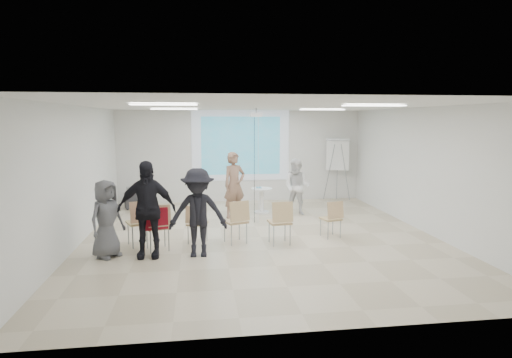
{
  "coord_description": "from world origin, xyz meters",
  "views": [
    {
      "loc": [
        -1.4,
        -9.52,
        2.7
      ],
      "look_at": [
        0.0,
        0.8,
        1.25
      ],
      "focal_mm": 30.0,
      "sensor_mm": 36.0,
      "label": 1
    }
  ],
  "objects": [
    {
      "name": "floor",
      "position": [
        0.0,
        0.0,
        -0.05
      ],
      "size": [
        8.0,
        9.0,
        0.1
      ],
      "primitive_type": "cube",
      "color": "beige",
      "rests_on": "ground"
    },
    {
      "name": "ceiling",
      "position": [
        0.0,
        0.0,
        3.05
      ],
      "size": [
        8.0,
        9.0,
        0.1
      ],
      "primitive_type": "cube",
      "color": "white",
      "rests_on": "wall_back"
    },
    {
      "name": "wall_back",
      "position": [
        0.0,
        4.55,
        1.5
      ],
      "size": [
        8.0,
        0.1,
        3.0
      ],
      "primitive_type": "cube",
      "color": "silver",
      "rests_on": "floor"
    },
    {
      "name": "wall_left",
      "position": [
        -4.05,
        0.0,
        1.5
      ],
      "size": [
        0.1,
        9.0,
        3.0
      ],
      "primitive_type": "cube",
      "color": "silver",
      "rests_on": "floor"
    },
    {
      "name": "wall_right",
      "position": [
        4.05,
        0.0,
        1.5
      ],
      "size": [
        0.1,
        9.0,
        3.0
      ],
      "primitive_type": "cube",
      "color": "silver",
      "rests_on": "floor"
    },
    {
      "name": "projection_halo",
      "position": [
        0.0,
        4.49,
        1.85
      ],
      "size": [
        3.2,
        0.01,
        2.3
      ],
      "primitive_type": "cube",
      "color": "silver",
      "rests_on": "wall_back"
    },
    {
      "name": "projection_image",
      "position": [
        0.0,
        4.47,
        1.85
      ],
      "size": [
        2.6,
        0.01,
        1.9
      ],
      "primitive_type": "cube",
      "color": "teal",
      "rests_on": "wall_back"
    },
    {
      "name": "pedestal_table",
      "position": [
        0.4,
        2.54,
        0.42
      ],
      "size": [
        0.62,
        0.62,
        0.75
      ],
      "rotation": [
        0.0,
        0.0,
        -0.02
      ],
      "color": "silver",
      "rests_on": "floor"
    },
    {
      "name": "player_left",
      "position": [
        -0.43,
        2.07,
        1.03
      ],
      "size": [
        0.9,
        0.8,
        2.07
      ],
      "primitive_type": "imported",
      "rotation": [
        0.0,
        0.0,
        0.47
      ],
      "color": "#936E5A",
      "rests_on": "floor"
    },
    {
      "name": "player_right",
      "position": [
        1.37,
        2.22,
        0.89
      ],
      "size": [
        1.09,
        1.02,
        1.78
      ],
      "primitive_type": "imported",
      "rotation": [
        0.0,
        0.0,
        -0.53
      ],
      "color": "white",
      "rests_on": "floor"
    },
    {
      "name": "controller_left",
      "position": [
        -0.25,
        2.32,
        1.36
      ],
      "size": [
        0.08,
        0.11,
        0.04
      ],
      "primitive_type": "cube",
      "rotation": [
        0.0,
        0.0,
        0.47
      ],
      "color": "white",
      "rests_on": "player_left"
    },
    {
      "name": "controller_right",
      "position": [
        1.19,
        2.47,
        1.2
      ],
      "size": [
        0.09,
        0.12,
        0.04
      ],
      "primitive_type": "cube",
      "rotation": [
        0.0,
        0.0,
        -0.53
      ],
      "color": "silver",
      "rests_on": "player_right"
    },
    {
      "name": "chair_far_left",
      "position": [
        -2.66,
        -0.37,
        0.6
      ],
      "size": [
        0.63,
        0.65,
        1.01
      ],
      "rotation": [
        0.0,
        0.0,
        0.39
      ],
      "color": "tan",
      "rests_on": "floor"
    },
    {
      "name": "chair_left_mid",
      "position": [
        -2.24,
        -0.76,
        0.58
      ],
      "size": [
        0.58,
        0.61,
        0.99
      ],
      "rotation": [
        0.0,
        0.0,
        0.29
      ],
      "color": "tan",
      "rests_on": "floor"
    },
    {
      "name": "chair_left_inner",
      "position": [
        -1.47,
        -0.32,
        0.51
      ],
      "size": [
        0.52,
        0.54,
        0.86
      ],
      "rotation": [
        0.0,
        0.0,
        -0.31
      ],
      "color": "tan",
      "rests_on": "floor"
    },
    {
      "name": "chair_center",
      "position": [
        -0.59,
        -0.45,
        0.57
      ],
      "size": [
        0.59,
        0.61,
        0.97
      ],
      "rotation": [
        0.0,
        0.0,
        0.36
      ],
      "color": "tan",
      "rests_on": "floor"
    },
    {
      "name": "chair_right_inner",
      "position": [
        0.34,
        -0.67,
        0.58
      ],
      "size": [
        0.5,
        0.53,
        0.97
      ],
      "rotation": [
        0.0,
        0.0,
        0.1
      ],
      "color": "tan",
      "rests_on": "floor"
    },
    {
      "name": "chair_right_far",
      "position": [
        1.62,
        -0.28,
        0.51
      ],
      "size": [
        0.5,
        0.52,
        0.87
      ],
      "rotation": [
        0.0,
        0.0,
        0.25
      ],
      "color": "tan",
      "rests_on": "floor"
    },
    {
      "name": "red_jacket",
      "position": [
        -2.27,
        -0.9,
        0.72
      ],
      "size": [
        0.47,
        0.23,
        0.44
      ],
      "primitive_type": "cube",
      "rotation": [
        0.0,
        0.0,
        0.29
      ],
      "color": "#AC1524",
      "rests_on": "chair_left_mid"
    },
    {
      "name": "laptop",
      "position": [
        -1.45,
        -0.23,
        0.46
      ],
      "size": [
        0.37,
        0.32,
        0.02
      ],
      "primitive_type": "imported",
      "rotation": [
        0.0,
        0.0,
        2.83
      ],
      "color": "black",
      "rests_on": "chair_left_inner"
    },
    {
      "name": "audience_left",
      "position": [
        -2.42,
        -1.11,
        1.1
      ],
      "size": [
        1.33,
        0.85,
        2.2
      ],
      "primitive_type": "imported",
      "rotation": [
        0.0,
        0.0,
        -0.07
      ],
      "color": "black",
      "rests_on": "floor"
    },
    {
      "name": "audience_mid",
      "position": [
        -1.43,
        -1.2,
        1.0
      ],
      "size": [
        1.33,
        0.78,
        2.0
      ],
      "primitive_type": "imported",
      "rotation": [
        0.0,
        0.0,
        -0.06
      ],
      "color": "black",
      "rests_on": "floor"
    },
    {
      "name": "audience_outer",
      "position": [
        -3.21,
        -1.02,
        0.87
      ],
      "size": [
        0.96,
        1.01,
        1.73
      ],
      "primitive_type": "imported",
      "rotation": [
        0.0,
        0.0,
        0.91
      ],
      "color": "#5D5E62",
      "rests_on": "floor"
    },
    {
      "name": "flipchart_easel",
      "position": [
        3.23,
        4.24,
        1.52
      ],
      "size": [
        0.86,
        0.67,
        2.06
      ],
      "rotation": [
        0.0,
        0.0,
        -0.32
      ],
      "color": "gray",
      "rests_on": "floor"
    },
    {
      "name": "av_cart",
      "position": [
        -3.41,
        3.69,
        0.31
      ],
      "size": [
        0.54,
        0.48,
        0.67
      ],
      "rotation": [
        0.0,
        0.0,
        0.31
      ],
      "color": "black",
      "rests_on": "floor"
    },
    {
      "name": "ceiling_projector",
      "position": [
        0.1,
        1.49,
        2.69
      ],
      "size": [
        0.3,
        0.25,
        3.0
      ],
      "color": "white",
      "rests_on": "ceiling"
    },
    {
      "name": "fluor_panel_nw",
      "position": [
        -2.0,
        2.0,
        2.97
      ],
      "size": [
        1.2,
        0.3,
        0.02
      ],
      "primitive_type": "cube",
      "color": "white",
      "rests_on": "ceiling"
    },
    {
      "name": "fluor_panel_ne",
      "position": [
        2.0,
        2.0,
        2.97
      ],
      "size": [
        1.2,
        0.3,
        0.02
      ],
      "primitive_type": "cube",
      "color": "white",
      "rests_on": "ceiling"
    },
    {
      "name": "fluor_panel_sw",
      "position": [
        -2.0,
        -1.5,
        2.97
      ],
      "size": [
        1.2,
        0.3,
        0.02
      ],
      "primitive_type": "cube",
      "color": "white",
      "rests_on": "ceiling"
    },
    {
      "name": "fluor_panel_se",
      "position": [
        2.0,
        -1.5,
        2.97
      ],
      "size": [
        1.2,
        0.3,
        0.02
      ],
      "primitive_type": "cube",
      "color": "white",
      "rests_on": "ceiling"
    }
  ]
}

